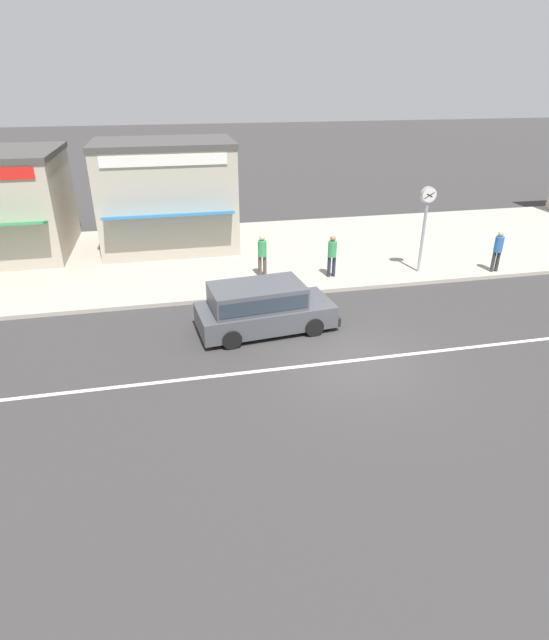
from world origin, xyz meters
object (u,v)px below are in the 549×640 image
at_px(pedestrian_far_end, 498,248).
at_px(pedestrian_by_shop, 262,252).
at_px(street_clock, 426,210).
at_px(shopfront_far_kios, 167,195).
at_px(minivan_dark_grey_2, 262,306).
at_px(pedestrian_mid_kerb, 332,253).

bearing_deg(pedestrian_far_end, pedestrian_by_shop, 171.16).
distance_m(street_clock, shopfront_far_kios, 11.27).
bearing_deg(minivan_dark_grey_2, pedestrian_mid_kerb, 46.70).
bearing_deg(pedestrian_far_end, shopfront_far_kios, 154.25).
bearing_deg(pedestrian_by_shop, street_clock, -7.40).
height_order(street_clock, pedestrian_far_end, street_clock).
height_order(pedestrian_far_end, shopfront_far_kios, shopfront_far_kios).
relative_size(minivan_dark_grey_2, shopfront_far_kios, 0.75).
height_order(minivan_dark_grey_2, pedestrian_mid_kerb, pedestrian_mid_kerb).
xyz_separation_m(pedestrian_far_end, shopfront_far_kios, (-12.84, 6.19, 1.38)).
xyz_separation_m(minivan_dark_grey_2, pedestrian_mid_kerb, (3.52, 3.74, 0.28)).
bearing_deg(pedestrian_mid_kerb, pedestrian_far_end, -7.11).
height_order(pedestrian_by_shop, pedestrian_far_end, pedestrian_far_end).
bearing_deg(street_clock, pedestrian_far_end, -11.81).
xyz_separation_m(minivan_dark_grey_2, street_clock, (7.20, 3.53, 1.85)).
distance_m(minivan_dark_grey_2, pedestrian_by_shop, 4.45).
relative_size(minivan_dark_grey_2, pedestrian_by_shop, 2.71).
relative_size(minivan_dark_grey_2, pedestrian_far_end, 2.69).
xyz_separation_m(street_clock, pedestrian_mid_kerb, (-3.68, 0.20, -1.56)).
height_order(pedestrian_mid_kerb, shopfront_far_kios, shopfront_far_kios).
bearing_deg(shopfront_far_kios, pedestrian_mid_kerb, -41.19).
bearing_deg(street_clock, shopfront_far_kios, 150.45).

